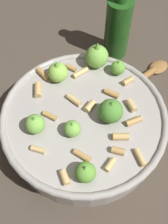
{
  "coord_description": "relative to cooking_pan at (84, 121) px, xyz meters",
  "views": [
    {
      "loc": [
        -0.25,
        0.02,
        0.47
      ],
      "look_at": [
        0.0,
        0.0,
        0.08
      ],
      "focal_mm": 41.88,
      "sensor_mm": 36.0,
      "label": 1
    }
  ],
  "objects": [
    {
      "name": "ground_plane",
      "position": [
        -0.0,
        0.0,
        -0.04
      ],
      "size": [
        2.4,
        2.4,
        0.0
      ],
      "primitive_type": "plane",
      "color": "#42382D"
    },
    {
      "name": "cooking_pan",
      "position": [
        0.0,
        0.0,
        0.0
      ],
      "size": [
        0.31,
        0.31,
        0.13
      ],
      "color": "#9E9993",
      "rests_on": "ground"
    },
    {
      "name": "olive_oil_bottle",
      "position": [
        0.22,
        -0.09,
        0.04
      ],
      "size": [
        0.06,
        0.06,
        0.2
      ],
      "color": "#1E4C19",
      "rests_on": "ground"
    },
    {
      "name": "wooden_spoon",
      "position": [
        0.11,
        -0.12,
        -0.04
      ],
      "size": [
        0.17,
        0.22,
        0.02
      ],
      "color": "olive",
      "rests_on": "ground"
    }
  ]
}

